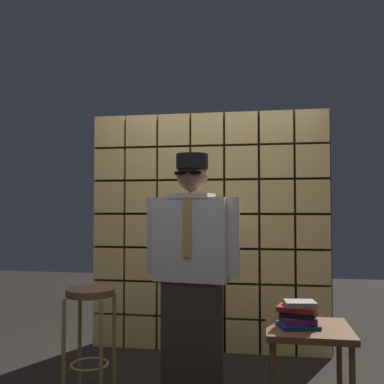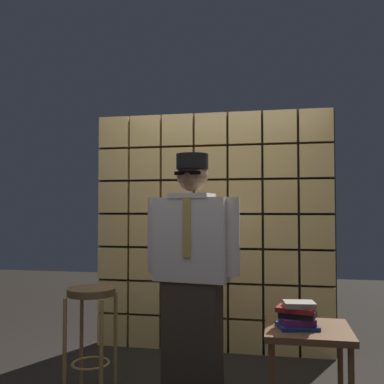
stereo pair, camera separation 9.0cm
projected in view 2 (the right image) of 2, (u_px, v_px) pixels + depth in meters
glass_block_wall at (211, 231)px, 4.14m from camera, size 2.26×0.10×2.26m
standing_person at (192, 271)px, 3.06m from camera, size 0.68×0.32×1.70m
bar_stool at (91, 315)px, 3.12m from camera, size 0.34×0.34×0.75m
side_table at (308, 340)px, 2.73m from camera, size 0.52×0.52×0.58m
book_stack at (297, 316)px, 2.71m from camera, size 0.27×0.24×0.16m
coffee_mug at (296, 319)px, 2.74m from camera, size 0.13×0.08×0.09m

